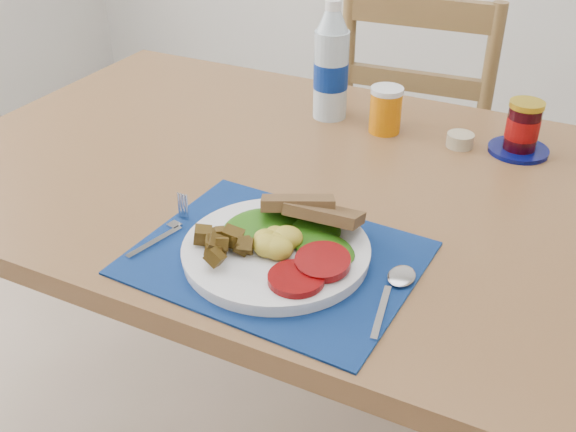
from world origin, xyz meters
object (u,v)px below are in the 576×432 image
(breakfast_plate, at_px, (272,247))
(water_bottle, at_px, (331,67))
(juice_glass, at_px, (386,111))
(jam_on_saucer, at_px, (522,130))
(chair_far, at_px, (419,117))

(breakfast_plate, bearing_deg, water_bottle, 86.96)
(breakfast_plate, relative_size, juice_glass, 3.08)
(jam_on_saucer, bearing_deg, water_bottle, -179.28)
(chair_far, distance_m, jam_on_saucer, 0.61)
(water_bottle, xyz_separation_m, jam_on_saucer, (0.40, 0.01, -0.06))
(juice_glass, xyz_separation_m, jam_on_saucer, (0.27, 0.03, 0.00))
(chair_far, height_order, juice_glass, chair_far)
(jam_on_saucer, bearing_deg, breakfast_plate, -116.36)
(chair_far, bearing_deg, jam_on_saucer, 120.64)
(chair_far, bearing_deg, juice_glass, 92.73)
(breakfast_plate, distance_m, jam_on_saucer, 0.60)
(water_bottle, bearing_deg, juice_glass, -8.99)
(water_bottle, xyz_separation_m, juice_glass, (0.13, -0.02, -0.07))
(breakfast_plate, xyz_separation_m, jam_on_saucer, (0.26, 0.53, 0.02))
(water_bottle, relative_size, jam_on_saucer, 2.15)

